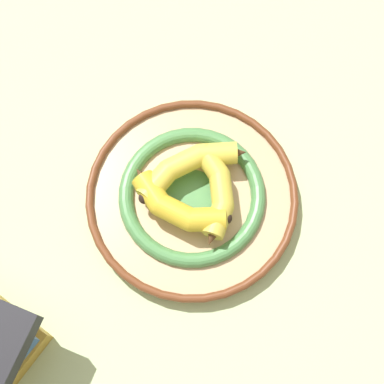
{
  "coord_description": "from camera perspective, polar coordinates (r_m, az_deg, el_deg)",
  "views": [
    {
      "loc": [
        -0.23,
        -0.15,
        0.85
      ],
      "look_at": [
        0.02,
        -0.02,
        0.04
      ],
      "focal_mm": 50.0,
      "sensor_mm": 36.0,
      "label": 1
    }
  ],
  "objects": [
    {
      "name": "ground_plane",
      "position": [
        0.89,
        -1.77,
        -1.28
      ],
      "size": [
        2.8,
        2.8,
        0.0
      ],
      "primitive_type": "plane",
      "color": "#B2C693"
    },
    {
      "name": "decorative_bowl",
      "position": [
        0.87,
        0.0,
        -0.48
      ],
      "size": [
        0.35,
        0.35,
        0.04
      ],
      "color": "tan",
      "rests_on": "ground_plane"
    },
    {
      "name": "banana_a",
      "position": [
        0.83,
        -1.78,
        -1.59
      ],
      "size": [
        0.07,
        0.18,
        0.04
      ],
      "rotation": [
        0.0,
        0.0,
        4.71
      ],
      "color": "gold",
      "rests_on": "decorative_bowl"
    },
    {
      "name": "banana_b",
      "position": [
        0.84,
        2.72,
        -0.11
      ],
      "size": [
        0.15,
        0.1,
        0.03
      ],
      "rotation": [
        0.0,
        0.0,
        6.86
      ],
      "color": "gold",
      "rests_on": "decorative_bowl"
    },
    {
      "name": "banana_c",
      "position": [
        0.85,
        -0.37,
        2.86
      ],
      "size": [
        0.16,
        0.13,
        0.04
      ],
      "rotation": [
        0.0,
        0.0,
        8.82
      ],
      "color": "yellow",
      "rests_on": "decorative_bowl"
    }
  ]
}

